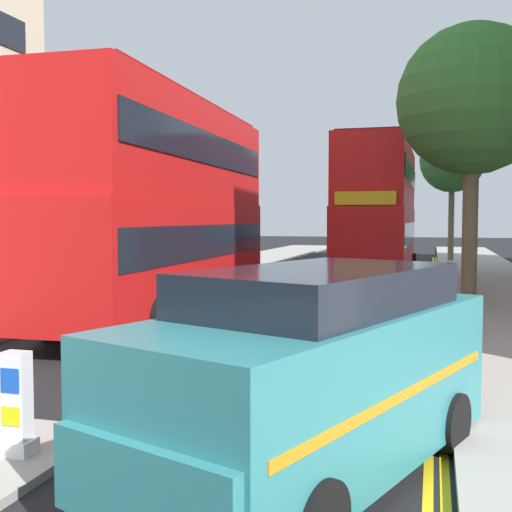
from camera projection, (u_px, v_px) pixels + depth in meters
name	position (u px, v px, depth m)	size (l,w,h in m)	color
sidewalk_left	(91.00, 297.00, 20.76)	(4.00, 80.00, 0.14)	#9E9991
kerb_line_outer	(438.00, 323.00, 15.92)	(0.10, 56.00, 0.01)	yellow
kerb_line_inner	(432.00, 323.00, 15.96)	(0.10, 56.00, 0.01)	yellow
traffic_island	(18.00, 459.00, 6.82)	(1.10, 2.20, 0.10)	#9E9991
keep_left_bollard	(17.00, 408.00, 6.78)	(0.36, 0.28, 1.11)	silver
double_decker_bus_away	(164.00, 203.00, 16.46)	(3.00, 10.87, 5.64)	red
double_decker_bus_oncoming	(379.00, 209.00, 25.95)	(2.82, 10.81, 5.64)	red
taxi_minivan	(310.00, 374.00, 6.36)	(3.45, 5.16, 2.12)	teal
pedestrian_far	(471.00, 266.00, 21.81)	(0.34, 0.22, 1.62)	#2D2D38
street_tree_near	(472.00, 101.00, 17.13)	(4.04, 4.04, 7.70)	#6B6047
street_tree_mid	(452.00, 161.00, 37.91)	(3.80, 3.80, 7.84)	#6B6047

